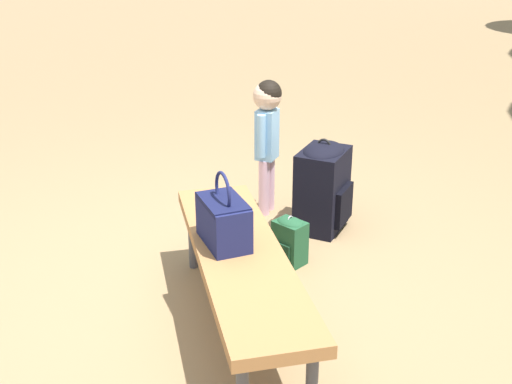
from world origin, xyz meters
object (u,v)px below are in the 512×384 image
Objects in this scene: handbag at (223,219)px; backpack_small at (290,240)px; park_bench at (241,262)px; backpack_large at (323,184)px; child_standing at (267,126)px.

handbag is 1.20× the size of backpack_small.
park_bench is 1.28m from backpack_large.
park_bench reaches higher than backpack_small.
child_standing reaches higher than handbag.
child_standing is at bearing 12.68° from backpack_small.
child_standing is at bearing -6.55° from handbag.
handbag reaches higher than park_bench.
park_bench is 1.46m from child_standing.
park_bench is 0.22m from handbag.
child_standing reaches higher than park_bench.
handbag reaches higher than backpack_large.
child_standing reaches higher than backpack_large.
child_standing is 3.03× the size of backpack_small.
backpack_small is (-0.49, 0.21, -0.16)m from backpack_large.
park_bench is at bearing 159.95° from backpack_large.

